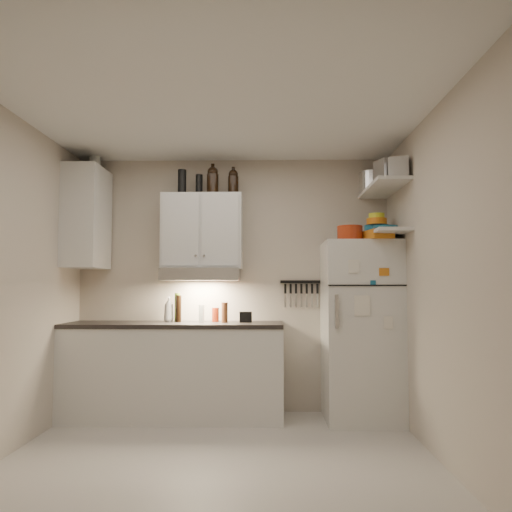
{
  "coord_description": "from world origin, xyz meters",
  "views": [
    {
      "loc": [
        0.34,
        -3.67,
        1.26
      ],
      "look_at": [
        0.25,
        0.9,
        1.55
      ],
      "focal_mm": 35.0,
      "sensor_mm": 36.0,
      "label": 1
    }
  ],
  "objects": [
    {
      "name": "back_wall",
      "position": [
        0.0,
        1.51,
        1.3
      ],
      "size": [
        3.2,
        0.02,
        2.6
      ],
      "primitive_type": "cube",
      "color": "#BCB0A0",
      "rests_on": "ground"
    },
    {
      "name": "caddy",
      "position": [
        0.14,
        1.26,
        0.97
      ],
      "size": [
        0.13,
        0.1,
        0.1
      ],
      "primitive_type": "cube",
      "rotation": [
        0.0,
        0.0,
        0.09
      ],
      "color": "black",
      "rests_on": "countertop"
    },
    {
      "name": "thermos_b",
      "position": [
        -0.5,
        1.27,
        2.32
      ],
      "size": [
        0.1,
        0.1,
        0.24
      ],
      "primitive_type": "cylinder",
      "rotation": [
        0.0,
        0.0,
        -0.28
      ],
      "color": "black",
      "rests_on": "upper_cabinet"
    },
    {
      "name": "vinegar_bottle",
      "position": [
        -0.52,
        1.26,
        1.05
      ],
      "size": [
        0.06,
        0.06,
        0.26
      ],
      "primitive_type": "cylinder",
      "rotation": [
        0.0,
        0.0,
        -0.04
      ],
      "color": "black",
      "rests_on": "countertop"
    },
    {
      "name": "book_stack",
      "position": [
        1.37,
        0.9,
        1.74
      ],
      "size": [
        0.25,
        0.29,
        0.09
      ],
      "primitive_type": "cube",
      "rotation": [
        0.0,
        0.0,
        0.22
      ],
      "color": "#C86E19",
      "rests_on": "fridge"
    },
    {
      "name": "soap_bottle",
      "position": [
        -0.63,
        1.3,
        1.06
      ],
      "size": [
        0.11,
        0.11,
        0.28
      ],
      "primitive_type": "imported",
      "rotation": [
        0.0,
        0.0,
        -0.04
      ],
      "color": "silver",
      "rests_on": "countertop"
    },
    {
      "name": "growler_b",
      "position": [
        0.01,
        1.27,
        2.33
      ],
      "size": [
        0.13,
        0.13,
        0.25
      ],
      "primitive_type": null,
      "rotation": [
        0.0,
        0.0,
        0.27
      ],
      "color": "black",
      "rests_on": "upper_cabinet"
    },
    {
      "name": "plates",
      "position": [
        1.46,
        0.96,
        1.8
      ],
      "size": [
        0.25,
        0.25,
        0.06
      ],
      "primitive_type": "cylinder",
      "rotation": [
        0.0,
        0.0,
        -0.14
      ],
      "color": "#165A7D",
      "rests_on": "shelf_lo"
    },
    {
      "name": "tin_b",
      "position": [
        1.5,
        0.65,
        2.3
      ],
      "size": [
        0.22,
        0.22,
        0.17
      ],
      "primitive_type": "cube",
      "rotation": [
        0.0,
        0.0,
        -0.29
      ],
      "color": "#AAAAAD",
      "rests_on": "shelf_hi"
    },
    {
      "name": "growler_a",
      "position": [
        -0.19,
        1.26,
        2.34
      ],
      "size": [
        0.14,
        0.14,
        0.28
      ],
      "primitive_type": null,
      "rotation": [
        0.0,
        0.0,
        0.18
      ],
      "color": "black",
      "rests_on": "upper_cabinet"
    },
    {
      "name": "range_hood",
      "position": [
        -0.3,
        1.27,
        1.39
      ],
      "size": [
        0.76,
        0.46,
        0.12
      ],
      "primitive_type": "cube",
      "color": "silver",
      "rests_on": "back_wall"
    },
    {
      "name": "ceiling",
      "position": [
        0.0,
        0.0,
        2.61
      ],
      "size": [
        3.2,
        3.0,
        0.02
      ],
      "primitive_type": "cube",
      "color": "silver",
      "rests_on": "ground"
    },
    {
      "name": "tin_a",
      "position": [
        1.48,
        0.89,
        2.32
      ],
      "size": [
        0.26,
        0.25,
        0.22
      ],
      "primitive_type": "cube",
      "rotation": [
        0.0,
        0.0,
        0.3
      ],
      "color": "#AAAAAD",
      "rests_on": "shelf_hi"
    },
    {
      "name": "bowl_yellow",
      "position": [
        1.42,
        1.18,
        1.96
      ],
      "size": [
        0.15,
        0.15,
        0.05
      ],
      "primitive_type": "cylinder",
      "color": "yellow",
      "rests_on": "bowl_orange"
    },
    {
      "name": "upper_cabinet",
      "position": [
        -0.3,
        1.33,
        1.83
      ],
      "size": [
        0.8,
        0.33,
        0.75
      ],
      "primitive_type": "cube",
      "color": "silver",
      "rests_on": "back_wall"
    },
    {
      "name": "shelf_lo",
      "position": [
        1.45,
        1.02,
        1.76
      ],
      "size": [
        0.3,
        0.95,
        0.03
      ],
      "primitive_type": "cube",
      "color": "silver",
      "rests_on": "right_wall"
    },
    {
      "name": "countertop",
      "position": [
        -0.55,
        1.2,
        0.9
      ],
      "size": [
        2.1,
        0.62,
        0.04
      ],
      "primitive_type": "cube",
      "color": "black",
      "rests_on": "base_cabinet"
    },
    {
      "name": "side_cabinet",
      "position": [
        -1.44,
        1.2,
        1.95
      ],
      "size": [
        0.33,
        0.55,
        1.0
      ],
      "primitive_type": "cube",
      "color": "silver",
      "rests_on": "left_wall"
    },
    {
      "name": "side_jar",
      "position": [
        -1.4,
        1.31,
        2.52
      ],
      "size": [
        0.14,
        0.14,
        0.15
      ],
      "primitive_type": "cylinder",
      "rotation": [
        0.0,
        0.0,
        0.36
      ],
      "color": "silver",
      "rests_on": "side_cabinet"
    },
    {
      "name": "knife_strip",
      "position": [
        0.7,
        1.49,
        1.32
      ],
      "size": [
        0.42,
        0.02,
        0.03
      ],
      "primitive_type": "cube",
      "color": "black",
      "rests_on": "back_wall"
    },
    {
      "name": "left_wall",
      "position": [
        -1.61,
        0.0,
        1.3
      ],
      "size": [
        0.02,
        3.0,
        2.6
      ],
      "primitive_type": "cube",
      "color": "#BCB0A0",
      "rests_on": "ground"
    },
    {
      "name": "bowl_orange",
      "position": [
        1.42,
        1.18,
        1.9
      ],
      "size": [
        0.2,
        0.2,
        0.06
      ],
      "primitive_type": "cylinder",
      "color": "orange",
      "rests_on": "bowl_teal"
    },
    {
      "name": "dutch_oven",
      "position": [
        1.13,
        1.0,
        1.77
      ],
      "size": [
        0.3,
        0.3,
        0.14
      ],
      "primitive_type": "cylinder",
      "rotation": [
        0.0,
        0.0,
        0.34
      ],
      "color": "#9C2D12",
      "rests_on": "fridge"
    },
    {
      "name": "red_jar",
      "position": [
        -0.16,
        1.32,
        0.99
      ],
      "size": [
        0.08,
        0.08,
        0.14
      ],
      "primitive_type": "cylinder",
      "rotation": [
        0.0,
        0.0,
        0.15
      ],
      "color": "#9C2D12",
      "rests_on": "countertop"
    },
    {
      "name": "pepper_mill",
      "position": [
        -0.06,
        1.21,
        1.02
      ],
      "size": [
        0.08,
        0.08,
        0.2
      ],
      "primitive_type": "cylinder",
      "rotation": [
        0.0,
        0.0,
        -0.31
      ],
      "color": "brown",
      "rests_on": "countertop"
    },
    {
      "name": "fridge",
      "position": [
        1.25,
        1.16,
        0.85
      ],
      "size": [
        0.7,
        0.68,
        1.7
      ],
      "primitive_type": "cube",
      "color": "silver",
      "rests_on": "floor"
    },
    {
      "name": "base_cabinet",
      "position": [
        -0.55,
        1.2,
        0.44
      ],
      "size": [
        2.1,
        0.6,
        0.88
      ],
      "primitive_type": "cube",
      "color": "silver",
      "rests_on": "floor"
    },
    {
      "name": "thermos_a",
      "position": [
        -0.34,
        1.32,
        2.3
      ],
      "size": [
        0.09,
        0.09,
        0.21
      ],
      "primitive_type": "cylinder",
      "rotation": [
        0.0,
        0.0,
        -0.23
      ],
      "color": "black",
      "rests_on": "upper_cabinet"
    },
    {
      "name": "right_wall",
      "position": [
        1.61,
        0.0,
        1.3
      ],
      "size": [
        0.02,
        3.0,
        2.6
      ],
      "primitive_type": "cube",
      "color": "#BCB0A0",
      "rests_on": "ground"
    },
    {
      "name": "clear_bottle",
      "position": [
        -0.3,
        1.28,
        1.0
      ],
      "size": [
        0.07,
        0.07,
        0.17
      ],
      "primitive_type": "cylinder",
      "rotation": [
        0.0,
        0.0,
        -0.41
      ],
      "color": "silver",
      "rests_on": "countertop"
    },
    {
      "name": "floor",
      "position": [
        0.0,
        0.0,
        -0.01
      ],
      "size": [
        3.2,
        3.0,
        0.02
      ],
      "primitive_type": "cube",
      "color": "#BBB4AC",
      "rests_on": "ground"
    },
    {
      "name": "spice_jar",
      "position": [
        1.37,
        1.1,
        1.74
      ],
      "size": [
        0.07,
        0.07,
        0.09
      ],
      "primitive_type": "cylinder",
      "rotation": [
        0.0,
        0.0,
        -0.41
      ],
      "color": "silver",
      "rests_on": "fridge"
    },
    {
      "name": "shelf_hi",
      "position": [
        1.45,
        1.02,
        2.2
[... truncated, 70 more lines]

